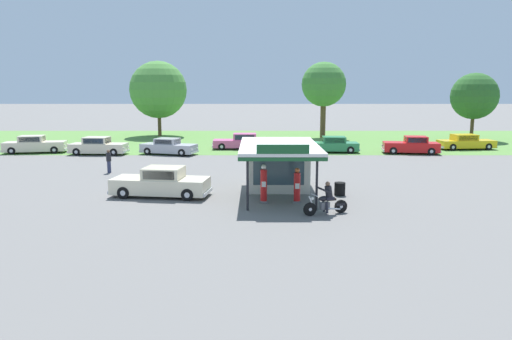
{
  "coord_description": "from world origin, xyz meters",
  "views": [
    {
      "loc": [
        -0.04,
        -23.68,
        5.92
      ],
      "look_at": [
        -0.05,
        2.35,
        1.4
      ],
      "focal_mm": 33.47,
      "sensor_mm": 36.0,
      "label": 1
    }
  ],
  "objects_px": {
    "bystander_chatting_near_pumps": "(305,152)",
    "bystander_standing_back_lot": "(109,161)",
    "parked_car_back_row_centre": "(98,146)",
    "parked_car_back_row_centre_left": "(466,142)",
    "motorcycle_with_rider": "(327,201)",
    "spare_tire_stack": "(340,189)",
    "gas_pump_offside": "(297,187)",
    "parked_car_back_row_far_right": "(35,145)",
    "featured_classic_sedan": "(161,183)",
    "parked_car_back_row_centre_right": "(332,145)",
    "parked_car_back_row_left": "(169,147)",
    "gas_pump_nearside": "(264,185)",
    "parked_car_back_row_far_left": "(241,142)",
    "parked_car_second_row_spare": "(412,146)"
  },
  "relations": [
    {
      "from": "bystander_chatting_near_pumps",
      "to": "bystander_standing_back_lot",
      "type": "relative_size",
      "value": 1.02
    },
    {
      "from": "parked_car_back_row_centre",
      "to": "parked_car_back_row_centre_left",
      "type": "bearing_deg",
      "value": 5.93
    },
    {
      "from": "motorcycle_with_rider",
      "to": "spare_tire_stack",
      "type": "height_order",
      "value": "motorcycle_with_rider"
    },
    {
      "from": "gas_pump_offside",
      "to": "parked_car_back_row_far_right",
      "type": "xyz_separation_m",
      "value": [
        -22.39,
        19.15,
        -0.12
      ]
    },
    {
      "from": "featured_classic_sedan",
      "to": "parked_car_back_row_centre_right",
      "type": "bearing_deg",
      "value": 55.9
    },
    {
      "from": "parked_car_back_row_centre",
      "to": "parked_car_back_row_far_right",
      "type": "bearing_deg",
      "value": 170.03
    },
    {
      "from": "parked_car_back_row_left",
      "to": "bystander_chatting_near_pumps",
      "type": "xyz_separation_m",
      "value": [
        11.66,
        -4.85,
        0.22
      ]
    },
    {
      "from": "gas_pump_offside",
      "to": "bystander_chatting_near_pumps",
      "type": "xyz_separation_m",
      "value": [
        1.72,
        13.21,
        0.04
      ]
    },
    {
      "from": "gas_pump_nearside",
      "to": "parked_car_back_row_centre_left",
      "type": "distance_m",
      "value": 29.39
    },
    {
      "from": "parked_car_back_row_centre_left",
      "to": "parked_car_back_row_far_right",
      "type": "xyz_separation_m",
      "value": [
        -40.55,
        -2.49,
        0.05
      ]
    },
    {
      "from": "gas_pump_nearside",
      "to": "featured_classic_sedan",
      "type": "relative_size",
      "value": 0.36
    },
    {
      "from": "parked_car_back_row_far_left",
      "to": "spare_tire_stack",
      "type": "relative_size",
      "value": 7.62
    },
    {
      "from": "parked_car_back_row_centre",
      "to": "bystander_standing_back_lot",
      "type": "height_order",
      "value": "bystander_standing_back_lot"
    },
    {
      "from": "motorcycle_with_rider",
      "to": "featured_classic_sedan",
      "type": "bearing_deg",
      "value": 155.67
    },
    {
      "from": "gas_pump_nearside",
      "to": "parked_car_back_row_far_right",
      "type": "distance_m",
      "value": 28.17
    },
    {
      "from": "motorcycle_with_rider",
      "to": "gas_pump_offside",
      "type": "bearing_deg",
      "value": 116.82
    },
    {
      "from": "bystander_chatting_near_pumps",
      "to": "parked_car_back_row_centre_left",
      "type": "bearing_deg",
      "value": 27.13
    },
    {
      "from": "parked_car_back_row_centre",
      "to": "bystander_standing_back_lot",
      "type": "distance_m",
      "value": 10.03
    },
    {
      "from": "parked_car_second_row_spare",
      "to": "parked_car_back_row_centre_left",
      "type": "bearing_deg",
      "value": 25.67
    },
    {
      "from": "gas_pump_offside",
      "to": "parked_car_back_row_centre_right",
      "type": "distance_m",
      "value": 20.11
    },
    {
      "from": "parked_car_back_row_far_right",
      "to": "spare_tire_stack",
      "type": "bearing_deg",
      "value": -35.0
    },
    {
      "from": "featured_classic_sedan",
      "to": "parked_car_back_row_left",
      "type": "height_order",
      "value": "featured_classic_sedan"
    },
    {
      "from": "parked_car_back_row_centre_right",
      "to": "parked_car_back_row_left",
      "type": "relative_size",
      "value": 0.97
    },
    {
      "from": "parked_car_second_row_spare",
      "to": "parked_car_back_row_left",
      "type": "bearing_deg",
      "value": -178.46
    },
    {
      "from": "parked_car_back_row_centre_right",
      "to": "parked_car_back_row_centre_left",
      "type": "bearing_deg",
      "value": 9.06
    },
    {
      "from": "parked_car_back_row_far_right",
      "to": "parked_car_back_row_centre_left",
      "type": "bearing_deg",
      "value": 3.51
    },
    {
      "from": "parked_car_back_row_centre_left",
      "to": "parked_car_back_row_far_left",
      "type": "bearing_deg",
      "value": 179.15
    },
    {
      "from": "parked_car_back_row_centre_right",
      "to": "spare_tire_stack",
      "type": "relative_size",
      "value": 7.22
    },
    {
      "from": "featured_classic_sedan",
      "to": "parked_car_back_row_centre",
      "type": "xyz_separation_m",
      "value": [
        -8.87,
        16.56,
        -0.01
      ]
    },
    {
      "from": "featured_classic_sedan",
      "to": "bystander_standing_back_lot",
      "type": "height_order",
      "value": "bystander_standing_back_lot"
    },
    {
      "from": "gas_pump_nearside",
      "to": "parked_car_back_row_centre_right",
      "type": "distance_m",
      "value": 20.59
    },
    {
      "from": "featured_classic_sedan",
      "to": "parked_car_back_row_centre",
      "type": "height_order",
      "value": "featured_classic_sedan"
    },
    {
      "from": "motorcycle_with_rider",
      "to": "bystander_chatting_near_pumps",
      "type": "bearing_deg",
      "value": 88.05
    },
    {
      "from": "parked_car_second_row_spare",
      "to": "bystander_standing_back_lot",
      "type": "height_order",
      "value": "bystander_standing_back_lot"
    },
    {
      "from": "parked_car_back_row_far_right",
      "to": "bystander_standing_back_lot",
      "type": "xyz_separation_m",
      "value": [
        9.95,
        -10.38,
        0.15
      ]
    },
    {
      "from": "parked_car_back_row_centre_right",
      "to": "parked_car_second_row_spare",
      "type": "bearing_deg",
      "value": -6.88
    },
    {
      "from": "parked_car_back_row_centre_right",
      "to": "parked_car_second_row_spare",
      "type": "xyz_separation_m",
      "value": [
        7.11,
        -0.86,
        0.04
      ]
    },
    {
      "from": "motorcycle_with_rider",
      "to": "parked_car_second_row_spare",
      "type": "xyz_separation_m",
      "value": [
        10.76,
        21.01,
        0.06
      ]
    },
    {
      "from": "motorcycle_with_rider",
      "to": "parked_car_back_row_centre",
      "type": "height_order",
      "value": "motorcycle_with_rider"
    },
    {
      "from": "parked_car_back_row_far_left",
      "to": "bystander_chatting_near_pumps",
      "type": "bearing_deg",
      "value": -58.92
    },
    {
      "from": "parked_car_back_row_left",
      "to": "parked_car_second_row_spare",
      "type": "bearing_deg",
      "value": 1.54
    },
    {
      "from": "bystander_chatting_near_pumps",
      "to": "spare_tire_stack",
      "type": "xyz_separation_m",
      "value": [
        0.81,
        -11.51,
        -0.52
      ]
    },
    {
      "from": "gas_pump_offside",
      "to": "parked_car_second_row_spare",
      "type": "height_order",
      "value": "gas_pump_offside"
    },
    {
      "from": "gas_pump_nearside",
      "to": "spare_tire_stack",
      "type": "bearing_deg",
      "value": 21.77
    },
    {
      "from": "motorcycle_with_rider",
      "to": "bystander_chatting_near_pumps",
      "type": "distance_m",
      "value": 15.58
    },
    {
      "from": "bystander_chatting_near_pumps",
      "to": "bystander_standing_back_lot",
      "type": "xyz_separation_m",
      "value": [
        -14.16,
        -4.44,
        -0.02
      ]
    },
    {
      "from": "parked_car_back_row_centre_right",
      "to": "parked_car_second_row_spare",
      "type": "relative_size",
      "value": 1.0
    },
    {
      "from": "gas_pump_nearside",
      "to": "parked_car_back_row_left",
      "type": "height_order",
      "value": "gas_pump_nearside"
    },
    {
      "from": "parked_car_back_row_centre_left",
      "to": "parked_car_back_row_centre",
      "type": "relative_size",
      "value": 1.08
    },
    {
      "from": "parked_car_back_row_centre_left",
      "to": "bystander_chatting_near_pumps",
      "type": "height_order",
      "value": "bystander_chatting_near_pumps"
    }
  ]
}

